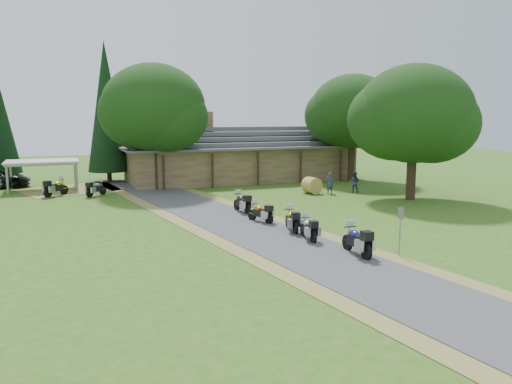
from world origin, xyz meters
name	(u,v)px	position (x,y,z in m)	size (l,w,h in m)	color
ground	(297,249)	(0.00, 0.00, 0.00)	(120.00, 120.00, 0.00)	#2F5818
driveway	(254,231)	(-0.50, 4.00, 0.00)	(46.00, 46.00, 0.00)	#414144
lodge	(240,153)	(6.00, 24.00, 2.45)	(21.40, 9.40, 4.90)	brown
carport	(43,175)	(-10.79, 23.44, 1.17)	(5.41, 3.61, 2.34)	silver
motorcycle_row_a	(357,239)	(1.88, -1.81, 0.68)	(1.98, 0.65, 1.35)	navy
motorcycle_row_b	(308,227)	(1.20, 1.27, 0.60)	(1.75, 0.57, 1.20)	#A6A9AE
motorcycle_row_c	(292,219)	(1.26, 3.19, 0.63)	(1.85, 0.60, 1.27)	#DCCD00
motorcycle_row_d	(260,212)	(0.59, 5.77, 0.59)	(1.71, 0.56, 1.17)	#C95A03
motorcycle_row_e	(242,202)	(0.63, 8.84, 0.65)	(1.90, 0.62, 1.30)	black
motorcycle_carport_a	(56,187)	(-9.89, 19.74, 0.69)	(2.02, 0.66, 1.38)	gold
motorcycle_carport_b	(96,188)	(-7.14, 18.63, 0.62)	(1.80, 0.59, 1.23)	slate
person_a	(330,181)	(9.29, 13.25, 0.95)	(0.54, 0.39, 1.90)	navy
person_b	(354,180)	(11.42, 13.19, 0.93)	(0.53, 0.38, 1.86)	navy
hay_bale	(312,185)	(8.12, 13.88, 0.62)	(1.23, 1.23, 1.13)	olive
sign_post	(400,232)	(3.46, -2.61, 1.04)	(0.37, 0.06, 2.08)	gray
oak_lodge_left	(154,124)	(-2.47, 20.27, 5.22)	(8.04, 8.04, 10.43)	black
oak_lodge_right	(352,125)	(14.83, 19.04, 5.04)	(7.63, 7.63, 10.07)	black
oak_driveway	(413,131)	(13.25, 8.88, 4.82)	(7.98, 7.98, 9.63)	black
cedar_near	(107,112)	(-5.42, 26.74, 6.14)	(3.57, 3.57, 12.28)	black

